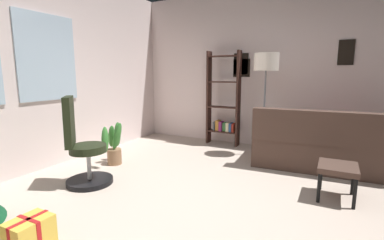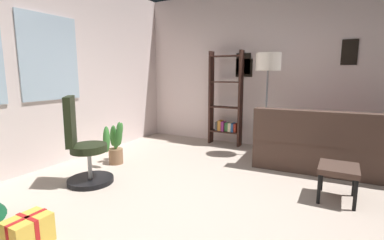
{
  "view_description": "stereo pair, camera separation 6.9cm",
  "coord_description": "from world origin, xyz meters",
  "px_view_note": "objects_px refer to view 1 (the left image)",
  "views": [
    {
      "loc": [
        -2.47,
        -0.96,
        1.36
      ],
      "look_at": [
        0.47,
        0.57,
        0.81
      ],
      "focal_mm": 25.87,
      "sensor_mm": 36.0,
      "label": 1
    },
    {
      "loc": [
        -2.44,
        -1.02,
        1.36
      ],
      "look_at": [
        0.47,
        0.57,
        0.81
      ],
      "focal_mm": 25.87,
      "sensor_mm": 36.0,
      "label": 2
    }
  ],
  "objects_px": {
    "bookshelf": "(223,104)",
    "gift_box_gold": "(30,233)",
    "potted_plant": "(114,145)",
    "footstool": "(338,170)",
    "office_chair": "(82,151)",
    "floor_lamp": "(266,68)",
    "couch": "(335,146)"
  },
  "relations": [
    {
      "from": "bookshelf",
      "to": "gift_box_gold",
      "type": "bearing_deg",
      "value": 177.47
    },
    {
      "from": "bookshelf",
      "to": "potted_plant",
      "type": "relative_size",
      "value": 2.71
    },
    {
      "from": "footstool",
      "to": "office_chair",
      "type": "height_order",
      "value": "office_chair"
    },
    {
      "from": "footstool",
      "to": "floor_lamp",
      "type": "distance_m",
      "value": 2.04
    },
    {
      "from": "gift_box_gold",
      "to": "potted_plant",
      "type": "relative_size",
      "value": 0.49
    },
    {
      "from": "office_chair",
      "to": "potted_plant",
      "type": "bearing_deg",
      "value": 16.2
    },
    {
      "from": "gift_box_gold",
      "to": "bookshelf",
      "type": "distance_m",
      "value": 3.84
    },
    {
      "from": "couch",
      "to": "bookshelf",
      "type": "distance_m",
      "value": 2.06
    },
    {
      "from": "potted_plant",
      "to": "floor_lamp",
      "type": "bearing_deg",
      "value": -51.34
    },
    {
      "from": "gift_box_gold",
      "to": "floor_lamp",
      "type": "distance_m",
      "value": 3.79
    },
    {
      "from": "footstool",
      "to": "potted_plant",
      "type": "height_order",
      "value": "potted_plant"
    },
    {
      "from": "couch",
      "to": "bookshelf",
      "type": "height_order",
      "value": "bookshelf"
    },
    {
      "from": "gift_box_gold",
      "to": "bookshelf",
      "type": "relative_size",
      "value": 0.18
    },
    {
      "from": "couch",
      "to": "gift_box_gold",
      "type": "distance_m",
      "value": 3.93
    },
    {
      "from": "bookshelf",
      "to": "potted_plant",
      "type": "xyz_separation_m",
      "value": [
        -1.9,
        1.03,
        -0.49
      ]
    },
    {
      "from": "floor_lamp",
      "to": "potted_plant",
      "type": "distance_m",
      "value": 2.69
    },
    {
      "from": "couch",
      "to": "floor_lamp",
      "type": "distance_m",
      "value": 1.58
    },
    {
      "from": "couch",
      "to": "footstool",
      "type": "bearing_deg",
      "value": -178.25
    },
    {
      "from": "footstool",
      "to": "bookshelf",
      "type": "relative_size",
      "value": 0.25
    },
    {
      "from": "bookshelf",
      "to": "potted_plant",
      "type": "distance_m",
      "value": 2.22
    },
    {
      "from": "potted_plant",
      "to": "footstool",
      "type": "bearing_deg",
      "value": -85.75
    },
    {
      "from": "floor_lamp",
      "to": "potted_plant",
      "type": "height_order",
      "value": "floor_lamp"
    },
    {
      "from": "footstool",
      "to": "gift_box_gold",
      "type": "xyz_separation_m",
      "value": [
        -2.1,
        2.15,
        -0.21
      ]
    },
    {
      "from": "gift_box_gold",
      "to": "office_chair",
      "type": "distance_m",
      "value": 1.31
    },
    {
      "from": "couch",
      "to": "gift_box_gold",
      "type": "bearing_deg",
      "value": 147.54
    },
    {
      "from": "footstool",
      "to": "office_chair",
      "type": "bearing_deg",
      "value": 109.63
    },
    {
      "from": "couch",
      "to": "office_chair",
      "type": "xyz_separation_m",
      "value": [
        -2.21,
        2.75,
        0.12
      ]
    },
    {
      "from": "office_chair",
      "to": "bookshelf",
      "type": "relative_size",
      "value": 0.62
    },
    {
      "from": "couch",
      "to": "gift_box_gold",
      "type": "xyz_separation_m",
      "value": [
        -3.31,
        2.11,
        -0.18
      ]
    },
    {
      "from": "office_chair",
      "to": "floor_lamp",
      "type": "bearing_deg",
      "value": -36.19
    },
    {
      "from": "couch",
      "to": "footstool",
      "type": "relative_size",
      "value": 4.53
    },
    {
      "from": "couch",
      "to": "bookshelf",
      "type": "bearing_deg",
      "value": 76.67
    }
  ]
}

